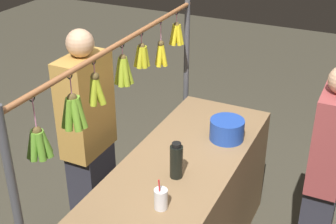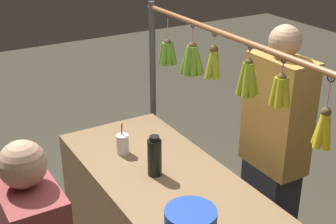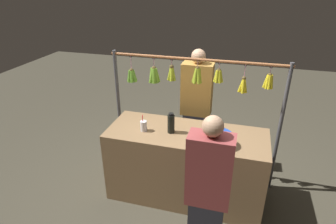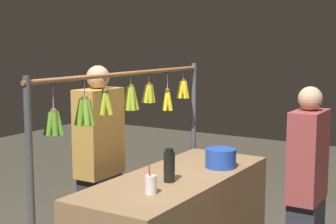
{
  "view_description": "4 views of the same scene",
  "coord_description": "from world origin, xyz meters",
  "px_view_note": "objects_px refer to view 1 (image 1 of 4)",
  "views": [
    {
      "loc": [
        2.3,
        1.01,
        2.54
      ],
      "look_at": [
        0.2,
        0.0,
        1.33
      ],
      "focal_mm": 49.99,
      "sensor_mm": 36.0,
      "label": 1
    },
    {
      "loc": [
        -1.82,
        1.13,
        2.27
      ],
      "look_at": [
        0.1,
        0.0,
        1.28
      ],
      "focal_mm": 50.76,
      "sensor_mm": 36.0,
      "label": 2
    },
    {
      "loc": [
        -0.55,
        2.73,
        2.47
      ],
      "look_at": [
        0.22,
        0.0,
        1.11
      ],
      "focal_mm": 30.51,
      "sensor_mm": 36.0,
      "label": 3
    },
    {
      "loc": [
        3.1,
        1.82,
        1.84
      ],
      "look_at": [
        0.12,
        0.0,
        1.36
      ],
      "focal_mm": 54.47,
      "sensor_mm": 36.0,
      "label": 4
    }
  ],
  "objects_px": {
    "customer_person": "(324,179)",
    "drink_cup": "(161,199)",
    "vendor_person": "(89,145)",
    "blue_bucket": "(227,130)",
    "water_bottle": "(176,161)"
  },
  "relations": [
    {
      "from": "vendor_person",
      "to": "blue_bucket",
      "type": "bearing_deg",
      "value": 115.2
    },
    {
      "from": "drink_cup",
      "to": "vendor_person",
      "type": "xyz_separation_m",
      "value": [
        -0.45,
        -0.79,
        -0.12
      ]
    },
    {
      "from": "water_bottle",
      "to": "blue_bucket",
      "type": "distance_m",
      "value": 0.57
    },
    {
      "from": "drink_cup",
      "to": "vendor_person",
      "type": "distance_m",
      "value": 0.92
    },
    {
      "from": "water_bottle",
      "to": "blue_bucket",
      "type": "height_order",
      "value": "water_bottle"
    },
    {
      "from": "water_bottle",
      "to": "drink_cup",
      "type": "distance_m",
      "value": 0.31
    },
    {
      "from": "water_bottle",
      "to": "customer_person",
      "type": "height_order",
      "value": "customer_person"
    },
    {
      "from": "water_bottle",
      "to": "drink_cup",
      "type": "height_order",
      "value": "water_bottle"
    },
    {
      "from": "drink_cup",
      "to": "vendor_person",
      "type": "height_order",
      "value": "vendor_person"
    },
    {
      "from": "water_bottle",
      "to": "vendor_person",
      "type": "height_order",
      "value": "vendor_person"
    },
    {
      "from": "customer_person",
      "to": "drink_cup",
      "type": "bearing_deg",
      "value": -41.86
    },
    {
      "from": "drink_cup",
      "to": "water_bottle",
      "type": "bearing_deg",
      "value": -171.03
    },
    {
      "from": "blue_bucket",
      "to": "vendor_person",
      "type": "distance_m",
      "value": 0.96
    },
    {
      "from": "water_bottle",
      "to": "drink_cup",
      "type": "relative_size",
      "value": 1.22
    },
    {
      "from": "water_bottle",
      "to": "blue_bucket",
      "type": "bearing_deg",
      "value": 167.17
    }
  ]
}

